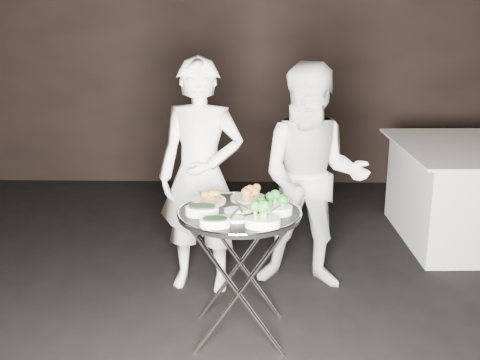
{
  "coord_description": "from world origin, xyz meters",
  "views": [
    {
      "loc": [
        0.1,
        -3.05,
        1.96
      ],
      "look_at": [
        0.02,
        0.36,
        0.95
      ],
      "focal_mm": 45.0,
      "sensor_mm": 36.0,
      "label": 1
    }
  ],
  "objects_px": {
    "waiter_left": "(201,177)",
    "waiter_right": "(313,179)",
    "tray_stand": "(239,269)",
    "serving_tray": "(239,213)"
  },
  "relations": [
    {
      "from": "serving_tray",
      "to": "waiter_left",
      "type": "bearing_deg",
      "value": 112.39
    },
    {
      "from": "tray_stand",
      "to": "waiter_right",
      "type": "relative_size",
      "value": 0.5
    },
    {
      "from": "tray_stand",
      "to": "waiter_right",
      "type": "height_order",
      "value": "waiter_right"
    },
    {
      "from": "tray_stand",
      "to": "serving_tray",
      "type": "height_order",
      "value": "serving_tray"
    },
    {
      "from": "serving_tray",
      "to": "waiter_right",
      "type": "relative_size",
      "value": 0.45
    },
    {
      "from": "waiter_left",
      "to": "waiter_right",
      "type": "bearing_deg",
      "value": 11.25
    },
    {
      "from": "waiter_right",
      "to": "waiter_left",
      "type": "bearing_deg",
      "value": -170.55
    },
    {
      "from": "waiter_left",
      "to": "waiter_right",
      "type": "distance_m",
      "value": 0.77
    },
    {
      "from": "tray_stand",
      "to": "serving_tray",
      "type": "relative_size",
      "value": 1.09
    },
    {
      "from": "waiter_left",
      "to": "waiter_right",
      "type": "relative_size",
      "value": 1.02
    }
  ]
}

